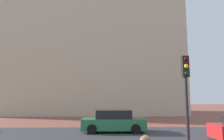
# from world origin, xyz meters

# --- Properties ---
(ground_plane) EXTENTS (120.00, 120.00, 0.00)m
(ground_plane) POSITION_xyz_m (0.00, 10.00, 0.00)
(ground_plane) COLOR brown
(street_asphalt_strip) EXTENTS (120.00, 8.01, 0.00)m
(street_asphalt_strip) POSITION_xyz_m (0.00, 8.60, 0.00)
(street_asphalt_strip) COLOR #38383D
(street_asphalt_strip) RESTS_ON ground_plane
(landmark_building) EXTENTS (27.71, 12.92, 37.61)m
(landmark_building) POSITION_xyz_m (-2.93, 28.32, 11.43)
(landmark_building) COLOR beige
(landmark_building) RESTS_ON ground_plane
(car_green) EXTENTS (4.43, 2.09, 1.53)m
(car_green) POSITION_xyz_m (0.27, 10.36, 0.73)
(car_green) COLOR #287042
(car_green) RESTS_ON ground_plane
(traffic_light_pole) EXTENTS (0.28, 0.34, 4.15)m
(traffic_light_pole) POSITION_xyz_m (3.08, 3.82, 2.92)
(traffic_light_pole) COLOR black
(traffic_light_pole) RESTS_ON ground_plane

